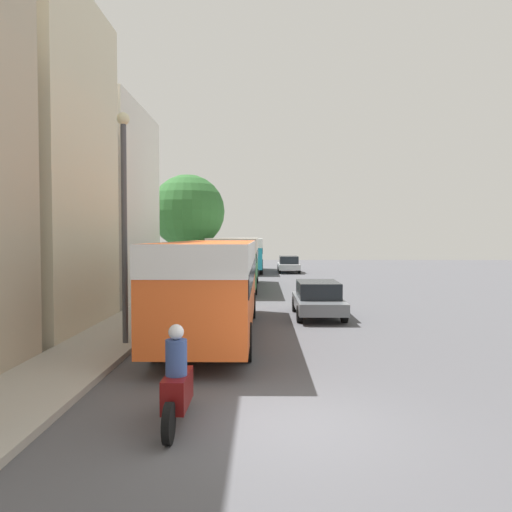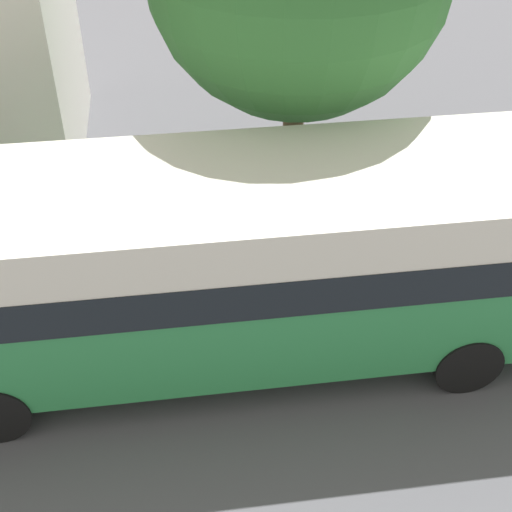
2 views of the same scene
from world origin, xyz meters
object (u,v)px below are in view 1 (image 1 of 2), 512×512
Objects in this scene: bus_following at (236,256)px; bus_third_in_line at (249,250)px; bus_lead at (214,275)px; car_far_curb at (318,298)px; car_crossing at (289,264)px; motorcycle_behind_lead at (177,385)px.

bus_following reaches higher than bus_third_in_line.
car_far_curb is at bearing 45.21° from bus_lead.
bus_third_in_line reaches higher than car_far_curb.
car_crossing is (3.89, 28.33, -1.20)m from bus_lead.
bus_following is at bearing -91.53° from bus_third_in_line.
car_far_curb is at bearing -90.28° from car_crossing.
motorcycle_behind_lead is at bearing -107.63° from car_far_curb.
bus_lead is at bearing 90.89° from motorcycle_behind_lead.
bus_following is at bearing 90.24° from bus_lead.
car_far_curb is (3.65, 11.48, 0.06)m from motorcycle_behind_lead.
car_far_curb is (-0.12, -24.53, -0.03)m from car_crossing.
bus_following is 14.46m from bus_third_in_line.
bus_following is 11.47m from car_far_curb.
bus_third_in_line reaches higher than car_crossing.
car_crossing is at bearing 74.03° from bus_following.
bus_lead is at bearing -97.82° from car_crossing.
car_crossing is at bearing -10.49° from bus_third_in_line.
bus_following is at bearing -105.97° from car_crossing.
bus_lead is 28.99m from bus_third_in_line.
bus_third_in_line is at bearing 89.68° from motorcycle_behind_lead.
bus_following reaches higher than car_crossing.
motorcycle_behind_lead is 12.05m from car_far_curb.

